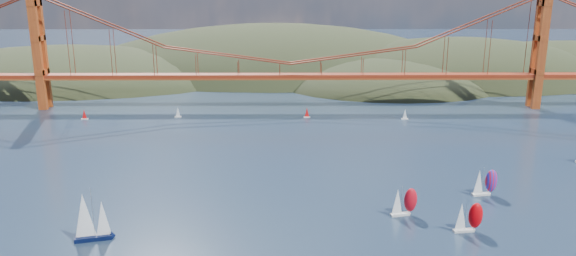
{
  "coord_description": "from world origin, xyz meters",
  "views": [
    {
      "loc": [
        -2.8,
        -89.35,
        62.91
      ],
      "look_at": [
        -1.59,
        90.0,
        14.09
      ],
      "focal_mm": 35.0,
      "sensor_mm": 36.0,
      "label": 1
    }
  ],
  "objects_px": {
    "racer_0": "(404,201)",
    "racer_rwb": "(485,182)",
    "sloop_navy": "(90,217)",
    "racer_1": "(468,217)"
  },
  "relations": [
    {
      "from": "sloop_navy",
      "to": "racer_rwb",
      "type": "xyz_separation_m",
      "value": [
        106.58,
        28.58,
        -1.85
      ]
    },
    {
      "from": "sloop_navy",
      "to": "racer_0",
      "type": "height_order",
      "value": "sloop_navy"
    },
    {
      "from": "racer_1",
      "to": "sloop_navy",
      "type": "bearing_deg",
      "value": 173.91
    },
    {
      "from": "sloop_navy",
      "to": "racer_1",
      "type": "bearing_deg",
      "value": -12.39
    },
    {
      "from": "racer_0",
      "to": "racer_rwb",
      "type": "xyz_separation_m",
      "value": [
        26.88,
        14.28,
        0.12
      ]
    },
    {
      "from": "sloop_navy",
      "to": "racer_0",
      "type": "relative_size",
      "value": 1.59
    },
    {
      "from": "racer_0",
      "to": "sloop_navy",
      "type": "bearing_deg",
      "value": 176.11
    },
    {
      "from": "sloop_navy",
      "to": "racer_1",
      "type": "relative_size",
      "value": 1.58
    },
    {
      "from": "racer_rwb",
      "to": "racer_1",
      "type": "bearing_deg",
      "value": -127.71
    },
    {
      "from": "sloop_navy",
      "to": "racer_rwb",
      "type": "distance_m",
      "value": 110.36
    }
  ]
}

